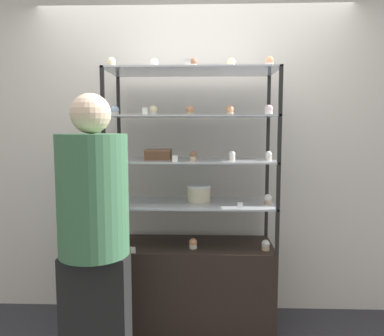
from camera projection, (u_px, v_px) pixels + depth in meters
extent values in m
plane|color=#2D2D33|center=(192.00, 329.00, 2.85)|extent=(20.00, 20.00, 0.00)
cube|color=silver|center=(194.00, 156.00, 3.10)|extent=(8.00, 0.05, 2.60)
cube|color=black|center=(192.00, 287.00, 2.82)|extent=(1.19, 0.48, 0.67)
cube|color=black|center=(121.00, 215.00, 3.01)|extent=(0.02, 0.02, 0.32)
cube|color=black|center=(266.00, 217.00, 2.97)|extent=(0.02, 0.02, 0.32)
cube|color=black|center=(106.00, 231.00, 2.56)|extent=(0.02, 0.02, 0.32)
cube|color=black|center=(277.00, 233.00, 2.52)|extent=(0.02, 0.02, 0.32)
cube|color=#B7BCC6|center=(192.00, 203.00, 2.75)|extent=(1.19, 0.48, 0.01)
cube|color=black|center=(120.00, 177.00, 2.98)|extent=(0.02, 0.02, 0.32)
cube|color=black|center=(267.00, 177.00, 2.94)|extent=(0.02, 0.02, 0.32)
cube|color=black|center=(105.00, 185.00, 2.53)|extent=(0.02, 0.02, 0.32)
cube|color=black|center=(278.00, 186.00, 2.48)|extent=(0.02, 0.02, 0.32)
cube|color=#B7BCC6|center=(192.00, 160.00, 2.71)|extent=(1.19, 0.48, 0.01)
cube|color=black|center=(119.00, 137.00, 2.94)|extent=(0.02, 0.02, 0.32)
cube|color=black|center=(268.00, 137.00, 2.90)|extent=(0.02, 0.02, 0.32)
cube|color=black|center=(104.00, 138.00, 2.49)|extent=(0.02, 0.02, 0.32)
cube|color=black|center=(280.00, 138.00, 2.45)|extent=(0.02, 0.02, 0.32)
cube|color=#B7BCC6|center=(192.00, 116.00, 2.68)|extent=(1.19, 0.48, 0.01)
cube|color=black|center=(118.00, 96.00, 2.91)|extent=(0.02, 0.02, 0.32)
cube|color=black|center=(269.00, 96.00, 2.87)|extent=(0.02, 0.02, 0.32)
cube|color=black|center=(102.00, 90.00, 2.46)|extent=(0.02, 0.02, 0.32)
cube|color=black|center=(281.00, 89.00, 2.42)|extent=(0.02, 0.02, 0.32)
cube|color=#B7BCC6|center=(192.00, 71.00, 2.65)|extent=(1.19, 0.48, 0.01)
cylinder|color=beige|center=(199.00, 194.00, 2.78)|extent=(0.17, 0.17, 0.10)
cylinder|color=white|center=(199.00, 186.00, 2.77)|extent=(0.18, 0.18, 0.02)
cube|color=brown|center=(158.00, 155.00, 2.72)|extent=(0.18, 0.17, 0.06)
cube|color=#8C5B42|center=(158.00, 150.00, 2.72)|extent=(0.19, 0.17, 0.01)
cylinder|color=beige|center=(118.00, 245.00, 2.71)|extent=(0.05, 0.05, 0.03)
sphere|color=silver|center=(118.00, 241.00, 2.71)|extent=(0.06, 0.06, 0.06)
cylinder|color=beige|center=(193.00, 246.00, 2.68)|extent=(0.05, 0.05, 0.03)
sphere|color=#E5996B|center=(193.00, 242.00, 2.68)|extent=(0.06, 0.06, 0.06)
cylinder|color=#CCB28C|center=(266.00, 248.00, 2.64)|extent=(0.05, 0.05, 0.03)
sphere|color=white|center=(266.00, 244.00, 2.64)|extent=(0.06, 0.06, 0.06)
cube|color=white|center=(133.00, 250.00, 2.58)|extent=(0.04, 0.00, 0.04)
cylinder|color=beige|center=(115.00, 203.00, 2.66)|extent=(0.05, 0.05, 0.03)
sphere|color=#F4EAB2|center=(115.00, 198.00, 2.66)|extent=(0.06, 0.06, 0.06)
cylinder|color=#CCB28C|center=(268.00, 202.00, 2.68)|extent=(0.05, 0.05, 0.03)
sphere|color=white|center=(268.00, 198.00, 2.68)|extent=(0.06, 0.06, 0.06)
cube|color=white|center=(240.00, 206.00, 2.52)|extent=(0.04, 0.00, 0.04)
cylinder|color=beige|center=(116.00, 158.00, 2.61)|extent=(0.05, 0.05, 0.03)
sphere|color=silver|center=(116.00, 155.00, 2.61)|extent=(0.05, 0.05, 0.05)
cylinder|color=#CCB28C|center=(193.00, 159.00, 2.60)|extent=(0.05, 0.05, 0.03)
sphere|color=#8C5B42|center=(193.00, 155.00, 2.59)|extent=(0.05, 0.05, 0.05)
cylinder|color=beige|center=(232.00, 158.00, 2.64)|extent=(0.05, 0.05, 0.03)
sphere|color=white|center=(232.00, 154.00, 2.64)|extent=(0.05, 0.05, 0.05)
cylinder|color=white|center=(268.00, 158.00, 2.64)|extent=(0.05, 0.05, 0.03)
sphere|color=white|center=(268.00, 154.00, 2.63)|extent=(0.05, 0.05, 0.05)
cube|color=white|center=(175.00, 159.00, 2.50)|extent=(0.04, 0.00, 0.04)
cylinder|color=beige|center=(115.00, 114.00, 2.65)|extent=(0.05, 0.05, 0.02)
sphere|color=silver|center=(115.00, 110.00, 2.64)|extent=(0.06, 0.06, 0.06)
cylinder|color=beige|center=(154.00, 113.00, 2.62)|extent=(0.05, 0.05, 0.02)
sphere|color=#F4EAB2|center=(153.00, 110.00, 2.62)|extent=(0.06, 0.06, 0.06)
cylinder|color=#CCB28C|center=(190.00, 114.00, 2.64)|extent=(0.05, 0.05, 0.02)
sphere|color=#E5996B|center=(190.00, 110.00, 2.64)|extent=(0.06, 0.06, 0.06)
cylinder|color=#CCB28C|center=(230.00, 113.00, 2.62)|extent=(0.05, 0.05, 0.02)
sphere|color=#E5996B|center=(230.00, 110.00, 2.62)|extent=(0.06, 0.06, 0.06)
cylinder|color=white|center=(269.00, 113.00, 2.55)|extent=(0.05, 0.05, 0.02)
sphere|color=silver|center=(269.00, 109.00, 2.55)|extent=(0.06, 0.06, 0.06)
cube|color=white|center=(145.00, 111.00, 2.47)|extent=(0.04, 0.00, 0.04)
cylinder|color=#CCB28C|center=(112.00, 66.00, 2.54)|extent=(0.05, 0.05, 0.03)
sphere|color=#F4EAB2|center=(112.00, 61.00, 2.54)|extent=(0.06, 0.06, 0.06)
cylinder|color=beige|center=(154.00, 67.00, 2.58)|extent=(0.05, 0.05, 0.03)
sphere|color=white|center=(154.00, 62.00, 2.57)|extent=(0.06, 0.06, 0.06)
cylinder|color=white|center=(193.00, 67.00, 2.57)|extent=(0.05, 0.05, 0.03)
sphere|color=#8C5B42|center=(193.00, 62.00, 2.57)|extent=(0.06, 0.06, 0.06)
cylinder|color=white|center=(231.00, 67.00, 2.57)|extent=(0.05, 0.05, 0.03)
sphere|color=#F4EAB2|center=(231.00, 62.00, 2.57)|extent=(0.06, 0.06, 0.06)
cylinder|color=beige|center=(269.00, 65.00, 2.51)|extent=(0.05, 0.05, 0.03)
sphere|color=#E5996B|center=(270.00, 61.00, 2.51)|extent=(0.06, 0.06, 0.06)
cube|color=white|center=(188.00, 62.00, 2.43)|extent=(0.04, 0.00, 0.04)
torus|color=#EFB2BC|center=(237.00, 69.00, 2.70)|extent=(0.13, 0.13, 0.03)
cube|color=black|center=(96.00, 320.00, 2.21)|extent=(0.38, 0.21, 0.80)
cylinder|color=#3F724C|center=(93.00, 195.00, 2.13)|extent=(0.40, 0.40, 0.69)
sphere|color=beige|center=(91.00, 114.00, 2.08)|extent=(0.23, 0.23, 0.23)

